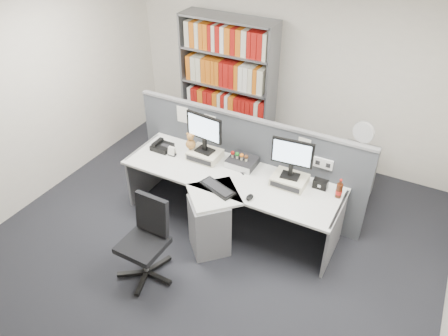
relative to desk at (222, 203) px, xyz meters
The scene contains 21 objects.
ground 0.75m from the desk, 90.00° to the right, with size 5.50×5.50×0.00m, color #26272D.
room_shell 1.46m from the desk, 90.00° to the right, with size 5.04×5.54×2.72m.
partition 0.68m from the desk, 89.59° to the left, with size 3.00×0.08×1.27m.
desk is the anchor object (origin of this frame).
monitor_riser_left 0.66m from the desk, 139.17° to the left, with size 0.38×0.31×0.10m.
monitor_riser_right 0.82m from the desk, 30.11° to the left, with size 0.38×0.31×0.10m.
monitor_left 0.88m from the desk, 139.03° to the left, with size 0.48×0.18×0.49m.
monitor_right 1.00m from the desk, 30.23° to the left, with size 0.46×0.17×0.47m.
desktop_pc 0.55m from the desk, 86.69° to the left, with size 0.33×0.30×0.09m.
figurines 0.60m from the desk, 90.43° to the left, with size 0.23×0.05×0.09m.
keyboard 0.29m from the desk, 96.12° to the right, with size 0.47×0.30×0.03m.
mouse 0.48m from the desk, 10.58° to the right, with size 0.07×0.11×0.04m, color black.
desk_phone 1.11m from the desk, 163.54° to the left, with size 0.24×0.22×0.10m.
desk_calendar 0.92m from the desk, 163.40° to the left, with size 0.10×0.07×0.12m.
plush_toy 0.85m from the desk, 150.18° to the left, with size 0.12×0.12×0.21m.
speaker 1.14m from the desk, 25.63° to the left, with size 0.16×0.09×0.11m, color black.
cola_bottle 1.32m from the desk, 18.78° to the left, with size 0.07×0.07×0.23m.
shelving_unit 2.12m from the desk, 115.96° to the left, with size 1.41×0.40×2.00m.
filing_cabinet 1.85m from the desk, 49.39° to the left, with size 0.45×0.61×0.70m.
desk_fan 1.92m from the desk, 49.38° to the left, with size 0.27×0.16×0.46m.
office_chair 0.99m from the desk, 113.84° to the right, with size 0.59×0.62×0.93m.
Camera 1 is at (1.84, -2.78, 3.65)m, focal length 34.51 mm.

